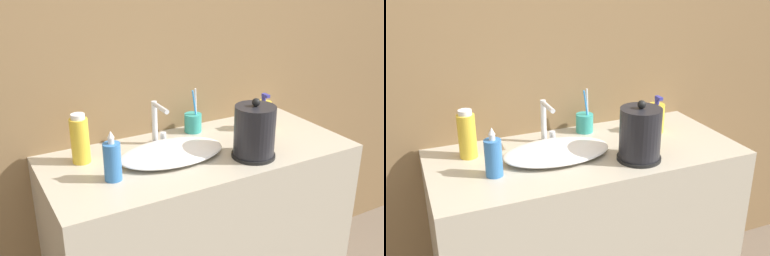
% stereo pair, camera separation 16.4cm
% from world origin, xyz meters
% --- Properties ---
extents(wall_back, '(6.00, 0.04, 2.60)m').
position_xyz_m(wall_back, '(0.00, 0.54, 1.30)').
color(wall_back, olive).
rests_on(wall_back, ground_plane).
extents(vanity_counter, '(1.17, 0.52, 0.82)m').
position_xyz_m(vanity_counter, '(0.00, 0.26, 0.41)').
color(vanity_counter, '#B7AD99').
rests_on(vanity_counter, ground_plane).
extents(sink_basin, '(0.40, 0.24, 0.04)m').
position_xyz_m(sink_basin, '(-0.12, 0.26, 0.84)').
color(sink_basin, white).
rests_on(sink_basin, vanity_counter).
extents(faucet, '(0.06, 0.12, 0.17)m').
position_xyz_m(faucet, '(-0.11, 0.39, 0.91)').
color(faucet, silver).
rests_on(faucet, vanity_counter).
extents(electric_kettle, '(0.16, 0.16, 0.22)m').
position_xyz_m(electric_kettle, '(0.15, 0.12, 0.91)').
color(electric_kettle, black).
rests_on(electric_kettle, vanity_counter).
extents(toothbrush_cup, '(0.07, 0.07, 0.19)m').
position_xyz_m(toothbrush_cup, '(0.07, 0.45, 0.86)').
color(toothbrush_cup, teal).
rests_on(toothbrush_cup, vanity_counter).
extents(lotion_bottle, '(0.07, 0.07, 0.16)m').
position_xyz_m(lotion_bottle, '(0.34, 0.33, 0.88)').
color(lotion_bottle, gold).
rests_on(lotion_bottle, vanity_counter).
extents(shampoo_bottle, '(0.06, 0.06, 0.17)m').
position_xyz_m(shampoo_bottle, '(-0.36, 0.20, 0.89)').
color(shampoo_bottle, '#3370B7').
rests_on(shampoo_bottle, vanity_counter).
extents(mouthwash_bottle, '(0.06, 0.06, 0.18)m').
position_xyz_m(mouthwash_bottle, '(-0.42, 0.38, 0.91)').
color(mouthwash_bottle, gold).
rests_on(mouthwash_bottle, vanity_counter).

